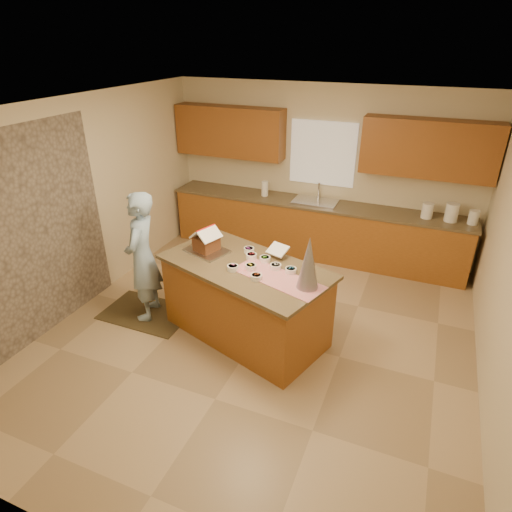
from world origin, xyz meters
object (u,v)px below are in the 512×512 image
island_base (246,302)px  boy (142,257)px  tinsel_tree (309,263)px  gingerbread_house (206,242)px

island_base → boy: boy is taller
tinsel_tree → gingerbread_house: bearing=166.2°
island_base → boy: bearing=-157.2°
boy → gingerbread_house: boy is taller
boy → gingerbread_house: 0.86m
tinsel_tree → island_base: bearing=165.6°
island_base → gingerbread_house: size_ratio=5.13×
tinsel_tree → gingerbread_house: size_ratio=1.57×
tinsel_tree → boy: (-2.15, 0.09, -0.40)m
boy → gingerbread_house: (0.79, 0.24, 0.25)m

